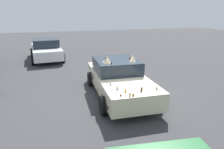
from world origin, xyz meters
TOP-DOWN VIEW (x-y plane):
  - ground_plane at (0.00, 0.00)m, footprint 60.00×60.00m
  - art_car_decorated at (0.10, -0.01)m, footprint 4.70×2.34m
  - parked_sedan_row_back_far at (7.88, 2.47)m, footprint 4.53×2.21m

SIDE VIEW (x-z plane):
  - ground_plane at x=0.00m, z-range 0.00..0.00m
  - art_car_decorated at x=0.10m, z-range -0.13..1.50m
  - parked_sedan_row_back_far at x=7.88m, z-range 0.01..1.43m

